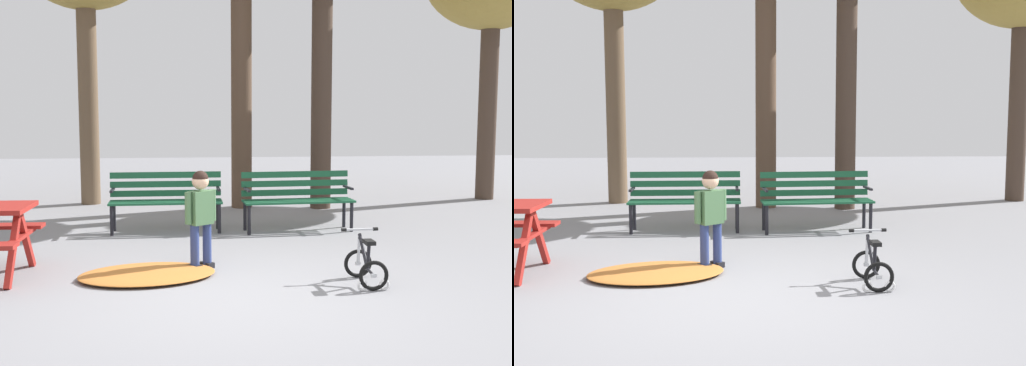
% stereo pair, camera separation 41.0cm
% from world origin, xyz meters
% --- Properties ---
extents(ground, '(36.00, 36.00, 0.00)m').
position_xyz_m(ground, '(0.00, 0.00, 0.00)').
color(ground, gray).
extents(park_bench_far_left, '(1.61, 0.48, 0.85)m').
position_xyz_m(park_bench_far_left, '(-0.68, 3.48, 0.51)').
color(park_bench_far_left, '#195133').
rests_on(park_bench_far_left, ground).
extents(park_bench_left, '(1.63, 0.58, 0.85)m').
position_xyz_m(park_bench_left, '(1.21, 3.39, 0.51)').
color(park_bench_left, '#195133').
rests_on(park_bench_left, ground).
extents(child_standing, '(0.35, 0.29, 1.09)m').
position_xyz_m(child_standing, '(-0.23, 1.18, 0.65)').
color(child_standing, navy).
rests_on(child_standing, ground).
extents(kids_bicycle, '(0.39, 0.57, 0.54)m').
position_xyz_m(kids_bicycle, '(1.42, 0.36, 0.20)').
color(kids_bicycle, black).
rests_on(kids_bicycle, ground).
extents(leaf_pile, '(1.60, 1.26, 0.07)m').
position_xyz_m(leaf_pile, '(-0.80, 0.87, 0.04)').
color(leaf_pile, '#B26B2D').
rests_on(leaf_pile, ground).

